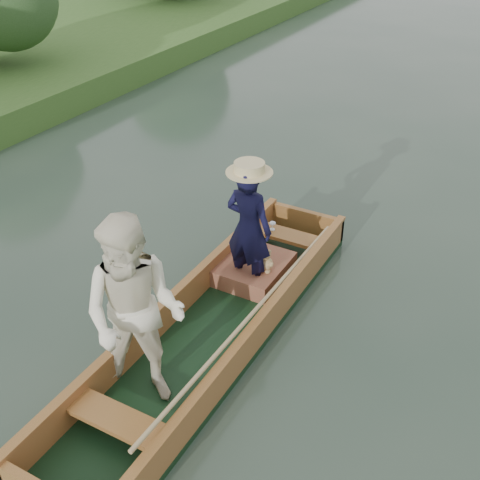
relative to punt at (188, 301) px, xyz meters
The scene contains 2 objects.
ground 0.79m from the punt, 74.98° to the left, with size 120.00×120.00×0.00m, color #283D30.
punt is the anchor object (origin of this frame).
Camera 1 is at (2.67, -4.25, 4.43)m, focal length 45.00 mm.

